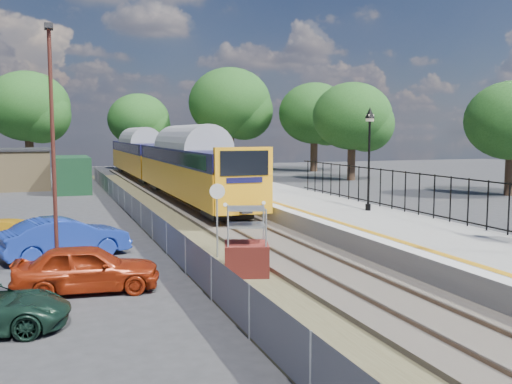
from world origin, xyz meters
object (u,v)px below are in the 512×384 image
train (159,159)px  carpark_lamp (53,137)px  speed_sign (217,208)px  car_blue (65,238)px  car_red (87,268)px  victorian_lamp_north (370,134)px  brick_plinth (246,243)px  car_yellow (16,234)px

train → carpark_lamp: carpark_lamp is taller
speed_sign → car_blue: size_ratio=0.60×
car_red → train: bearing=-7.8°
victorian_lamp_north → car_red: (-12.50, -6.03, -3.63)m
carpark_lamp → brick_plinth: bearing=-18.6°
carpark_lamp → victorian_lamp_north: bearing=17.0°
speed_sign → car_blue: (-4.98, 1.96, -1.05)m
train → brick_plinth: bearing=-95.1°
victorian_lamp_north → car_blue: size_ratio=1.05×
car_blue → victorian_lamp_north: bearing=-100.8°
train → car_yellow: bearing=-114.1°
train → car_red: size_ratio=10.43×
speed_sign → carpark_lamp: 5.88m
train → car_yellow: train is taller
car_blue → car_yellow: size_ratio=1.17×
car_red → car_blue: 4.70m
victorian_lamp_north → speed_sign: 9.00m
speed_sign → car_blue: bearing=177.2°
speed_sign → carpark_lamp: bearing=-153.4°
car_red → car_blue: car_blue is taller
brick_plinth → car_blue: brick_plinth is taller
victorian_lamp_north → brick_plinth: size_ratio=2.15×
victorian_lamp_north → car_blue: (-12.96, -1.35, -3.58)m
brick_plinth → car_yellow: bearing=134.3°
speed_sign → carpark_lamp: carpark_lamp is taller
train → car_yellow: (-9.37, -20.96, -1.80)m
train → brick_plinth: 28.14m
brick_plinth → speed_sign: 2.68m
brick_plinth → car_red: size_ratio=0.55×
victorian_lamp_north → train: (-5.30, 22.12, -1.96)m
brick_plinth → car_red: 4.72m
victorian_lamp_north → speed_sign: victorian_lamp_north is taller
train → carpark_lamp: size_ratio=5.42×
brick_plinth → speed_sign: speed_sign is taller
victorian_lamp_north → car_yellow: bearing=175.5°
train → speed_sign: 25.58m
carpark_lamp → car_yellow: size_ratio=2.01×
brick_plinth → train: bearing=84.9°
train → speed_sign: train is taller
train → car_yellow: size_ratio=10.88×
car_blue → carpark_lamp: bearing=157.0°
train → car_red: (-7.20, -28.15, -1.67)m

